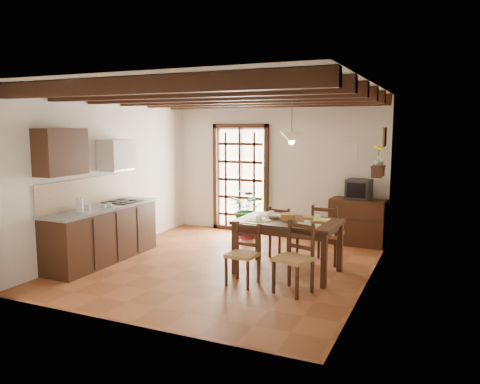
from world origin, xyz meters
The scene contains 25 objects.
ground_plane centered at (0.00, 0.00, 0.00)m, with size 5.00×5.00×0.00m, color brown.
room_shell centered at (0.00, 0.00, 1.82)m, with size 4.52×5.02×2.81m.
ceiling_beams centered at (0.00, 0.00, 2.69)m, with size 4.50×4.34×0.20m.
french_door centered at (-0.80, 2.45, 1.18)m, with size 1.26×0.11×2.32m.
kitchen_counter centered at (-1.96, -0.60, 0.47)m, with size 0.64×2.25×1.38m.
upper_cabinet centered at (-2.08, -1.30, 1.85)m, with size 0.35×0.80×0.70m, color #321B0F.
range_hood centered at (-2.05, -0.05, 1.73)m, with size 0.38×0.60×0.54m.
counter_items centered at (-1.95, -0.51, 0.96)m, with size 0.50×1.43×0.25m.
dining_table centered at (1.06, 0.04, 0.72)m, with size 1.56×1.05×0.82m.
chair_near_left centered at (0.65, -0.72, 0.27)m, with size 0.44×0.42×0.87m.
chair_near_right centered at (1.41, -0.76, 0.30)m, with size 0.55×0.53×0.95m.
chair_far_left centered at (0.72, 0.83, 0.28)m, with size 0.47×0.46×0.89m.
chair_far_right centered at (1.48, 0.79, 0.31)m, with size 0.47×0.45×0.98m.
table_setting centered at (1.06, 0.04, 0.93)m, with size 1.11×0.74×0.10m.
table_bowl centered at (0.79, 0.11, 0.85)m, with size 0.22×0.22×0.05m, color white.
sideboard centered at (1.73, 2.23, 0.44)m, with size 1.03×0.46×0.87m, color #321B0F.
crt_tv centered at (1.73, 2.22, 1.06)m, with size 0.47×0.44×0.37m.
fuse_box centered at (1.50, 2.48, 1.75)m, with size 0.25×0.03×0.32m, color white.
plant_pot centered at (-0.38, 1.88, 0.11)m, with size 0.36×0.36×0.22m, color maroon.
potted_plant centered at (-0.38, 1.88, 0.57)m, with size 1.92×1.64×2.14m, color #144C19.
wall_shelf centered at (2.14, 1.60, 1.51)m, with size 0.20×0.42×0.20m.
shelf_vase centered at (2.14, 1.60, 1.65)m, with size 0.15×0.15×0.15m, color #B2BFB2.
shelf_flowers centered at (2.14, 1.60, 1.86)m, with size 0.14×0.14×0.36m.
framed_picture centered at (2.22, 1.60, 2.05)m, with size 0.03×0.32×0.32m.
pendant_lamp centered at (1.06, 0.14, 2.08)m, with size 0.36×0.36×0.84m.
Camera 1 is at (3.21, -6.59, 2.23)m, focal length 35.00 mm.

